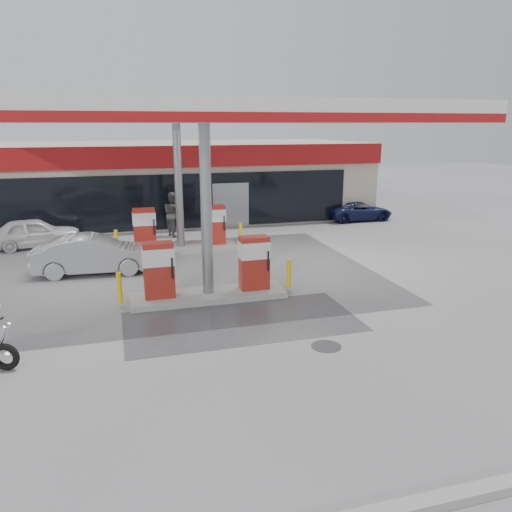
{
  "coord_description": "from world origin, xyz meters",
  "views": [
    {
      "loc": [
        -2.46,
        -11.72,
        4.96
      ],
      "look_at": [
        1.44,
        1.93,
        1.2
      ],
      "focal_mm": 35.0,
      "sensor_mm": 36.0,
      "label": 1
    }
  ],
  "objects_px": {
    "pump_island_near": "(208,275)",
    "pump_island_far": "(180,233)",
    "sedan_white": "(35,233)",
    "hatchback_silver": "(94,254)",
    "parked_car_right": "(359,211)",
    "attendant": "(173,214)",
    "biker_walking": "(174,213)"
  },
  "relations": [
    {
      "from": "pump_island_near",
      "to": "sedan_white",
      "type": "distance_m",
      "value": 10.01
    },
    {
      "from": "sedan_white",
      "to": "attendant",
      "type": "xyz_separation_m",
      "value": [
        5.8,
        0.6,
        0.39
      ]
    },
    {
      "from": "pump_island_near",
      "to": "hatchback_silver",
      "type": "xyz_separation_m",
      "value": [
        -3.26,
        3.6,
        -0.05
      ]
    },
    {
      "from": "pump_island_near",
      "to": "parked_car_right",
      "type": "bearing_deg",
      "value": 45.0
    },
    {
      "from": "attendant",
      "to": "hatchback_silver",
      "type": "height_order",
      "value": "attendant"
    },
    {
      "from": "pump_island_near",
      "to": "biker_walking",
      "type": "relative_size",
      "value": 2.95
    },
    {
      "from": "pump_island_near",
      "to": "sedan_white",
      "type": "bearing_deg",
      "value": 124.98
    },
    {
      "from": "sedan_white",
      "to": "parked_car_right",
      "type": "height_order",
      "value": "sedan_white"
    },
    {
      "from": "attendant",
      "to": "pump_island_near",
      "type": "bearing_deg",
      "value": 160.43
    },
    {
      "from": "parked_car_right",
      "to": "biker_walking",
      "type": "distance_m",
      "value": 9.81
    },
    {
      "from": "pump_island_near",
      "to": "attendant",
      "type": "relative_size",
      "value": 2.56
    },
    {
      "from": "attendant",
      "to": "parked_car_right",
      "type": "bearing_deg",
      "value": -102.28
    },
    {
      "from": "parked_car_right",
      "to": "sedan_white",
      "type": "bearing_deg",
      "value": 94.8
    },
    {
      "from": "pump_island_far",
      "to": "attendant",
      "type": "relative_size",
      "value": 2.56
    },
    {
      "from": "sedan_white",
      "to": "parked_car_right",
      "type": "bearing_deg",
      "value": -94.12
    },
    {
      "from": "pump_island_near",
      "to": "attendant",
      "type": "xyz_separation_m",
      "value": [
        0.06,
        8.8,
        0.29
      ]
    },
    {
      "from": "parked_car_right",
      "to": "biker_walking",
      "type": "height_order",
      "value": "biker_walking"
    },
    {
      "from": "sedan_white",
      "to": "parked_car_right",
      "type": "distance_m",
      "value": 15.84
    },
    {
      "from": "attendant",
      "to": "pump_island_far",
      "type": "bearing_deg",
      "value": 159.56
    },
    {
      "from": "pump_island_far",
      "to": "sedan_white",
      "type": "bearing_deg",
      "value": 159.02
    },
    {
      "from": "pump_island_near",
      "to": "parked_car_right",
      "type": "xyz_separation_m",
      "value": [
        10.0,
        10.0,
        -0.21
      ]
    },
    {
      "from": "attendant",
      "to": "hatchback_silver",
      "type": "bearing_deg",
      "value": 128.25
    },
    {
      "from": "pump_island_near",
      "to": "pump_island_far",
      "type": "bearing_deg",
      "value": 90.0
    },
    {
      "from": "pump_island_near",
      "to": "pump_island_far",
      "type": "xyz_separation_m",
      "value": [
        0.0,
        6.0,
        0.0
      ]
    },
    {
      "from": "hatchback_silver",
      "to": "parked_car_right",
      "type": "bearing_deg",
      "value": -60.73
    },
    {
      "from": "pump_island_far",
      "to": "parked_car_right",
      "type": "height_order",
      "value": "pump_island_far"
    },
    {
      "from": "pump_island_near",
      "to": "pump_island_far",
      "type": "relative_size",
      "value": 1.0
    },
    {
      "from": "pump_island_far",
      "to": "attendant",
      "type": "height_order",
      "value": "attendant"
    },
    {
      "from": "sedan_white",
      "to": "biker_walking",
      "type": "height_order",
      "value": "biker_walking"
    },
    {
      "from": "parked_car_right",
      "to": "hatchback_silver",
      "type": "bearing_deg",
      "value": 114.03
    },
    {
      "from": "sedan_white",
      "to": "biker_walking",
      "type": "relative_size",
      "value": 2.07
    },
    {
      "from": "pump_island_near",
      "to": "pump_island_far",
      "type": "distance_m",
      "value": 6.0
    }
  ]
}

